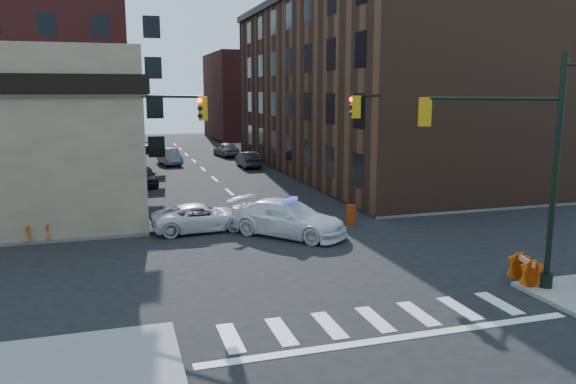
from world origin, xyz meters
TOP-DOWN VIEW (x-y plane):
  - ground at (0.00, 0.00)m, footprint 140.00×140.00m
  - sidewalk_ne at (23.00, 32.75)m, footprint 34.00×54.50m
  - commercial_row_ne at (13.00, 22.50)m, footprint 14.00×34.00m
  - filler_nw at (-16.00, 62.00)m, footprint 20.00×18.00m
  - filler_ne at (14.00, 58.00)m, footprint 16.00×16.00m
  - signal_pole_se at (6.04, -5.52)m, footprint 5.40×5.27m
  - signal_pole_nw at (-5.85, 5.34)m, footprint 3.58×3.67m
  - signal_pole_ne at (5.84, 5.35)m, footprint 3.67×3.58m
  - tree_ne_near at (7.50, 26.00)m, footprint 3.00×3.00m
  - tree_ne_far at (7.50, 34.00)m, footprint 3.00×3.00m
  - police_car at (0.43, 3.63)m, footprint 5.73×5.91m
  - pickup at (-3.43, 5.80)m, footprint 5.06×2.63m
  - parked_car_wnear at (-5.50, 20.48)m, footprint 2.07×4.36m
  - parked_car_wfar at (-2.54, 32.02)m, footprint 2.13×4.64m
  - parked_car_wdeep at (-4.96, 44.56)m, footprint 2.62×5.62m
  - parked_car_enear at (4.12, 27.91)m, footprint 1.58×4.32m
  - parked_car_efar at (3.83, 37.14)m, footprint 2.36×4.61m
  - pedestrian_a at (-9.78, 9.46)m, footprint 0.62×0.44m
  - pedestrian_b at (-9.10, 6.19)m, footprint 0.83×0.65m
  - pedestrian_c at (-11.38, 7.59)m, footprint 1.16×0.97m
  - barrel_road at (4.27, 4.93)m, footprint 0.70×0.70m
  - barrel_bank at (-4.43, 5.60)m, footprint 0.68×0.68m
  - barricade_se_a at (6.40, -5.70)m, footprint 0.87×1.33m
  - barricade_nw_a at (-6.53, 7.39)m, footprint 1.34×0.90m
  - barricade_nw_b at (-10.97, 5.70)m, footprint 1.19×0.69m

SIDE VIEW (x-z plane):
  - ground at x=0.00m, z-range 0.00..0.00m
  - sidewalk_ne at x=23.00m, z-range 0.00..0.15m
  - barrel_bank at x=-4.43m, z-range 0.00..0.97m
  - barrel_road at x=4.27m, z-range 0.00..1.02m
  - barricade_nw_b at x=-10.97m, z-range 0.15..1.00m
  - barricade_se_a at x=6.40m, z-range 0.15..1.07m
  - barricade_nw_a at x=-6.53m, z-range 0.15..1.07m
  - pickup at x=-3.43m, z-range 0.00..1.36m
  - parked_car_enear at x=4.12m, z-range 0.00..1.42m
  - parked_car_wnear at x=-5.50m, z-range 0.00..1.44m
  - parked_car_wfar at x=-2.54m, z-range 0.00..1.47m
  - parked_car_efar at x=3.83m, z-range 0.00..1.50m
  - parked_car_wdeep at x=-4.96m, z-range 0.00..1.59m
  - police_car at x=0.43m, z-range 0.00..1.70m
  - pedestrian_a at x=-9.78m, z-range 0.15..1.76m
  - pedestrian_b at x=-9.10m, z-range 0.15..1.84m
  - pedestrian_c at x=-11.38m, z-range 0.15..2.01m
  - tree_ne_near at x=7.50m, z-range 1.06..5.91m
  - tree_ne_far at x=7.50m, z-range 1.06..5.91m
  - signal_pole_nw at x=-5.85m, z-range 0.34..8.34m
  - signal_pole_ne at x=5.84m, z-range 0.34..8.34m
  - signal_pole_se at x=6.04m, z-range 0.61..8.61m
  - filler_ne at x=14.00m, z-range 0.00..12.00m
  - commercial_row_ne at x=13.00m, z-range 0.00..14.00m
  - filler_nw at x=-16.00m, z-range 0.00..16.00m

